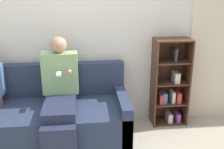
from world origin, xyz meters
TOP-DOWN VIEW (x-y plane):
  - back_wall at (0.00, 1.02)m, footprint 10.00×0.06m
  - curtain_panel at (1.90, 0.97)m, footprint 0.75×0.04m
  - couch at (-0.37, 0.54)m, footprint 1.97×0.89m
  - adult_seated at (-0.19, 0.45)m, footprint 0.43×0.85m
  - bookshelf at (1.25, 0.86)m, footprint 0.47×0.30m

SIDE VIEW (x-z plane):
  - couch at x=-0.37m, z-range -0.16..0.73m
  - bookshelf at x=1.25m, z-range -0.05..1.13m
  - adult_seated at x=-0.19m, z-range 0.01..1.28m
  - curtain_panel at x=1.90m, z-range 0.00..2.27m
  - back_wall at x=0.00m, z-range 0.00..2.55m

